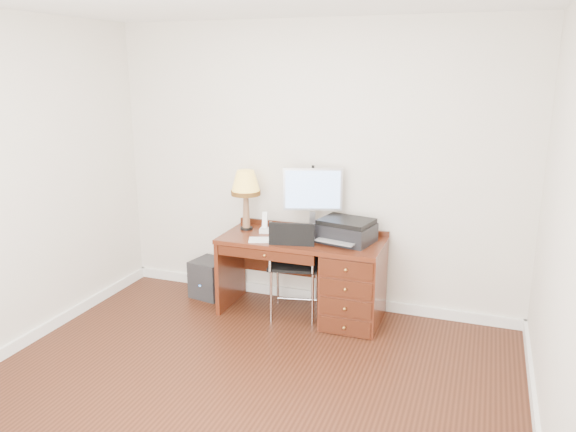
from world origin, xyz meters
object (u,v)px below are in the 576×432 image
at_px(phone, 265,226).
at_px(leg_lamp, 246,187).
at_px(monitor, 314,193).
at_px(chair, 292,259).
at_px(printer, 346,231).
at_px(equipment_box, 210,278).
at_px(desk, 335,277).

bearing_deg(phone, leg_lamp, 159.96).
distance_m(monitor, chair, 0.63).
xyz_separation_m(printer, phone, (-0.79, 0.02, -0.04)).
distance_m(monitor, printer, 0.47).
height_order(monitor, chair, monitor).
height_order(phone, equipment_box, phone).
xyz_separation_m(printer, leg_lamp, (-1.00, 0.06, 0.32)).
bearing_deg(leg_lamp, equipment_box, 179.85).
height_order(desk, monitor, monitor).
distance_m(monitor, phone, 0.57).
relative_size(monitor, phone, 3.14).
relative_size(desk, printer, 2.81).
bearing_deg(printer, desk, -142.87).
distance_m(desk, monitor, 0.79).
distance_m(desk, phone, 0.82).
xyz_separation_m(monitor, printer, (0.34, -0.11, -0.30)).
bearing_deg(chair, equipment_box, 156.76).
bearing_deg(desk, printer, 24.79).
distance_m(printer, phone, 0.79).
bearing_deg(chair, printer, 5.25).
height_order(desk, leg_lamp, leg_lamp).
bearing_deg(leg_lamp, phone, -10.41).
distance_m(chair, equipment_box, 1.05).
bearing_deg(desk, chair, -165.06).
height_order(leg_lamp, phone, leg_lamp).
bearing_deg(monitor, phone, 173.29).
relative_size(leg_lamp, chair, 0.60).
xyz_separation_m(chair, equipment_box, (-0.96, 0.20, -0.39)).
bearing_deg(printer, phone, -169.02).
distance_m(printer, leg_lamp, 1.05).
relative_size(phone, equipment_box, 0.53).
xyz_separation_m(desk, chair, (-0.38, -0.10, 0.17)).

